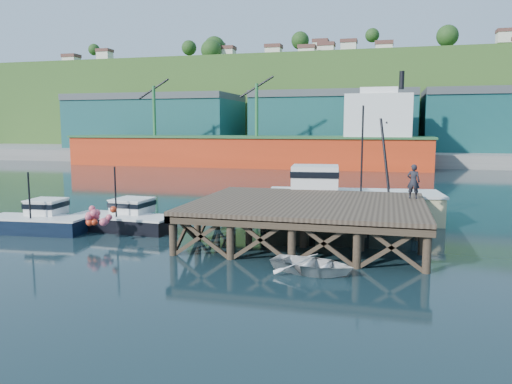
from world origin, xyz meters
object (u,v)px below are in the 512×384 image
(dinghy, at_px, (312,264))
(boat_black, at_px, (125,218))
(trawler, at_px, (349,197))
(dockworker, at_px, (413,181))
(boat_navy, at_px, (40,220))

(dinghy, bearing_deg, boat_black, 77.76)
(boat_black, relative_size, trawler, 0.55)
(trawler, distance_m, dockworker, 5.69)
(trawler, bearing_deg, boat_navy, -160.30)
(boat_navy, relative_size, dinghy, 1.64)
(trawler, relative_size, dockworker, 6.01)
(boat_black, distance_m, trawler, 14.15)
(boat_navy, relative_size, dockworker, 3.08)
(trawler, bearing_deg, dockworker, -53.07)
(boat_black, relative_size, dockworker, 3.31)
(dinghy, bearing_deg, boat_navy, 90.15)
(trawler, bearing_deg, boat_black, -159.20)
(boat_black, distance_m, dockworker, 16.68)
(dockworker, bearing_deg, trawler, -37.26)
(boat_black, height_order, trawler, trawler)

